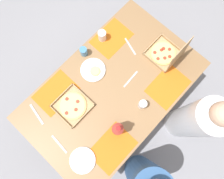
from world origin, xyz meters
The scene contains 20 objects.
ground_plane centered at (0.00, 0.00, 0.00)m, with size 6.00×6.00×0.00m, color gray.
dining_table centered at (0.00, 0.00, 0.63)m, with size 1.61×0.99×0.73m.
placemat_near_left centered at (-0.36, -0.34, 0.73)m, with size 0.36×0.26×0.00m, color orange.
placemat_near_right centered at (0.36, -0.34, 0.73)m, with size 0.36×0.26×0.00m, color orange.
placemat_far_left centered at (-0.36, 0.34, 0.73)m, with size 0.36×0.26×0.00m, color orange.
placemat_far_right centered at (0.36, 0.34, 0.73)m, with size 0.36×0.26×0.00m, color orange.
pizza_box_corner_left centered at (-0.57, 0.14, 0.77)m, with size 0.27×0.27×0.30m.
pizza_box_center centered at (0.34, -0.15, 0.74)m, with size 0.28×0.28×0.04m.
plate_near_right centered at (0.60, 0.23, 0.73)m, with size 0.21×0.21×0.02m.
plate_far_right centered at (-0.01, -0.25, 0.73)m, with size 0.23×0.23×0.03m.
soda_bottle centered at (0.23, 0.27, 0.86)m, with size 0.09×0.09×0.32m.
cup_red centered at (-0.08, -0.42, 0.77)m, with size 0.07×0.07×0.09m, color teal.
cup_spare centered at (-0.07, 0.29, 0.77)m, with size 0.07×0.07×0.10m, color silver.
cup_clear_left centered at (-0.30, -0.40, 0.78)m, with size 0.08×0.08×0.11m, color silver.
fork_by_near_left centered at (0.64, 0.00, 0.73)m, with size 0.19×0.02×0.01m, color #B7B7BC.
fork_by_far_right centered at (-0.18, 0.06, 0.73)m, with size 0.19×0.02×0.01m, color #B7B7BC.
knife_by_near_right centered at (0.60, -0.32, 0.73)m, with size 0.21×0.02×0.01m, color #B7B7BC.
fork_by_far_left centered at (-0.42, -0.16, 0.73)m, with size 0.19×0.02×0.01m, color #B7B7BC.
diner_left_seat centered at (-0.36, 0.75, 0.50)m, with size 0.32×0.32×1.12m.
diner_right_seat centered at (0.36, 0.75, 0.49)m, with size 0.32×0.32×1.10m.
Camera 1 is at (0.29, 0.28, 2.45)m, focal length 31.99 mm.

